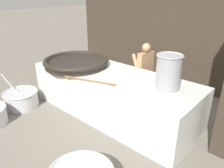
{
  "coord_description": "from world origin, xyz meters",
  "views": [
    {
      "loc": [
        2.94,
        -3.29,
        2.61
      ],
      "look_at": [
        0.0,
        0.0,
        0.71
      ],
      "focal_mm": 35.0,
      "sensor_mm": 36.0,
      "label": 1
    }
  ],
  "objects_px": {
    "giant_wok_near": "(76,62)",
    "prep_bowl_vegetables": "(21,98)",
    "cook": "(145,71)",
    "stock_pot": "(169,71)"
  },
  "relations": [
    {
      "from": "stock_pot",
      "to": "prep_bowl_vegetables",
      "type": "bearing_deg",
      "value": -155.66
    },
    {
      "from": "giant_wok_near",
      "to": "prep_bowl_vegetables",
      "type": "distance_m",
      "value": 1.6
    },
    {
      "from": "cook",
      "to": "prep_bowl_vegetables",
      "type": "bearing_deg",
      "value": 55.87
    },
    {
      "from": "giant_wok_near",
      "to": "stock_pot",
      "type": "relative_size",
      "value": 2.41
    },
    {
      "from": "stock_pot",
      "to": "prep_bowl_vegetables",
      "type": "xyz_separation_m",
      "value": [
        -3.07,
        -1.39,
        -1.06
      ]
    },
    {
      "from": "giant_wok_near",
      "to": "cook",
      "type": "distance_m",
      "value": 1.67
    },
    {
      "from": "prep_bowl_vegetables",
      "to": "giant_wok_near",
      "type": "bearing_deg",
      "value": 53.59
    },
    {
      "from": "giant_wok_near",
      "to": "stock_pot",
      "type": "height_order",
      "value": "stock_pot"
    },
    {
      "from": "giant_wok_near",
      "to": "cook",
      "type": "bearing_deg",
      "value": 43.3
    },
    {
      "from": "cook",
      "to": "stock_pot",
      "type": "bearing_deg",
      "value": 148.96
    }
  ]
}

